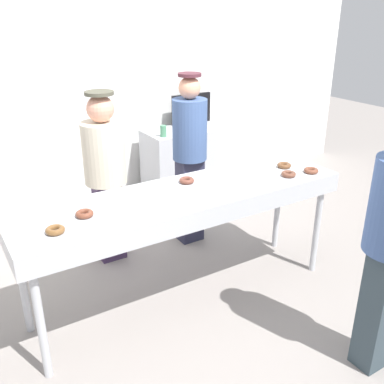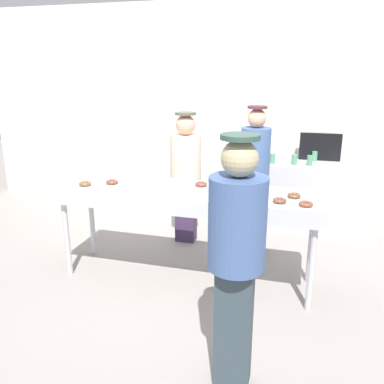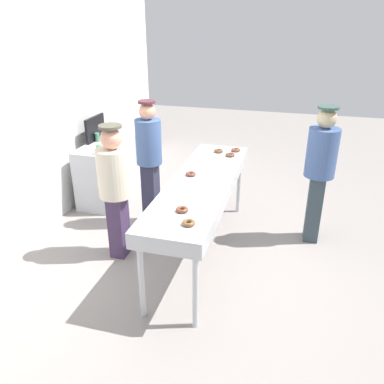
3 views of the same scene
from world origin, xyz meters
TOP-DOWN VIEW (x-y plane):
  - ground_plane at (0.00, 0.00)m, footprint 16.00×16.00m
  - back_wall at (0.00, 2.24)m, footprint 8.00×0.12m
  - fryer_conveyor at (0.00, 0.00)m, footprint 2.64×0.68m
  - chocolate_donut_0 at (-0.79, -0.01)m, footprint 0.17×0.17m
  - chocolate_donut_1 at (-1.03, -0.14)m, footprint 0.15×0.15m
  - chocolate_donut_2 at (1.02, 0.02)m, footprint 0.17×0.17m
  - chocolate_donut_3 at (0.90, -0.17)m, footprint 0.17×0.17m
  - chocolate_donut_4 at (1.13, -0.20)m, footprint 0.17×0.17m
  - chocolate_donut_5 at (0.11, 0.15)m, footprint 0.17×0.17m
  - worker_baker at (-0.28, 0.93)m, footprint 0.38×0.38m
  - worker_assistant at (0.56, 0.84)m, footprint 0.33×0.33m
  - customer_waiting at (0.71, -1.30)m, footprint 0.36×0.36m
  - prep_counter at (1.29, 1.79)m, footprint 1.43×0.54m
  - paper_cup_0 at (1.23, 1.96)m, footprint 0.07×0.07m
  - paper_cup_1 at (1.16, 1.66)m, footprint 0.07×0.07m
  - paper_cup_2 at (0.97, 1.66)m, footprint 0.07×0.07m
  - paper_cup_3 at (0.69, 1.65)m, footprint 0.07×0.07m
  - menu_display at (1.29, 2.01)m, footprint 0.54×0.04m

SIDE VIEW (x-z plane):
  - ground_plane at x=0.00m, z-range 0.00..0.00m
  - prep_counter at x=1.29m, z-range 0.00..0.90m
  - fryer_conveyor at x=0.00m, z-range 0.40..1.37m
  - worker_baker at x=-0.28m, z-range 0.13..1.75m
  - paper_cup_0 at x=1.23m, z-range 0.90..1.03m
  - paper_cup_1 at x=1.16m, z-range 0.90..1.03m
  - paper_cup_2 at x=0.97m, z-range 0.90..1.03m
  - paper_cup_3 at x=0.69m, z-range 0.90..1.03m
  - worker_assistant at x=0.56m, z-range 0.11..1.83m
  - chocolate_donut_0 at x=-0.79m, z-range 0.97..1.01m
  - chocolate_donut_1 at x=-1.03m, z-range 0.97..1.01m
  - chocolate_donut_2 at x=1.02m, z-range 0.97..1.01m
  - chocolate_donut_3 at x=0.90m, z-range 0.97..1.01m
  - chocolate_donut_4 at x=1.13m, z-range 0.97..1.01m
  - chocolate_donut_5 at x=0.11m, z-range 0.97..1.01m
  - customer_waiting at x=0.71m, z-range 0.14..1.88m
  - menu_display at x=1.29m, z-range 0.90..1.27m
  - back_wall at x=0.00m, z-range 0.00..3.01m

